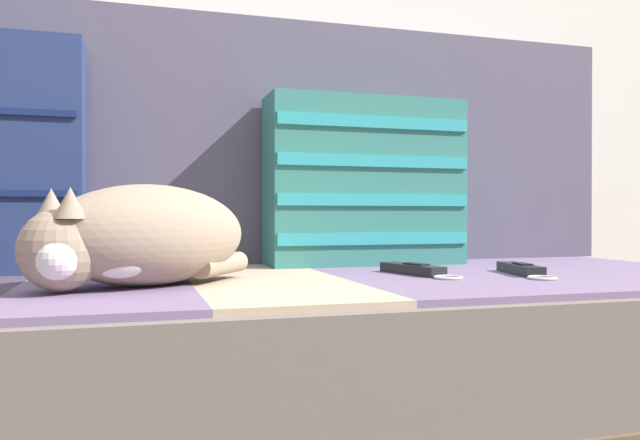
{
  "coord_description": "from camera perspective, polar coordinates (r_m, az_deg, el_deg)",
  "views": [
    {
      "loc": [
        -0.22,
        -0.95,
        0.45
      ],
      "look_at": [
        0.09,
        0.07,
        0.44
      ],
      "focal_mm": 35.0,
      "sensor_mm": 36.0,
      "label": 1
    }
  ],
  "objects": [
    {
      "name": "couch",
      "position": [
        1.15,
        -5.55,
        -13.81
      ],
      "size": [
        1.92,
        0.81,
        0.34
      ],
      "color": "brown",
      "rests_on": "ground_plane"
    },
    {
      "name": "throw_pillow_striped",
      "position": [
        1.38,
        4.11,
        3.49
      ],
      "size": [
        0.43,
        0.14,
        0.36
      ],
      "color": "#337A70",
      "rests_on": "couch"
    },
    {
      "name": "game_remote_near",
      "position": [
        1.2,
        17.96,
        -4.34
      ],
      "size": [
        0.08,
        0.2,
        0.02
      ],
      "color": "black",
      "rests_on": "couch"
    },
    {
      "name": "sofa_backrest",
      "position": [
        1.45,
        -8.17,
        7.0
      ],
      "size": [
        1.88,
        0.14,
        0.55
      ],
      "color": "#514C60",
      "rests_on": "couch"
    },
    {
      "name": "sleeping_cat",
      "position": [
        0.98,
        -16.4,
        -1.55
      ],
      "size": [
        0.37,
        0.32,
        0.16
      ],
      "color": "gray",
      "rests_on": "couch"
    },
    {
      "name": "game_remote_far",
      "position": [
        1.15,
        8.66,
        -4.53
      ],
      "size": [
        0.09,
        0.2,
        0.02
      ],
      "color": "black",
      "rests_on": "couch"
    }
  ]
}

